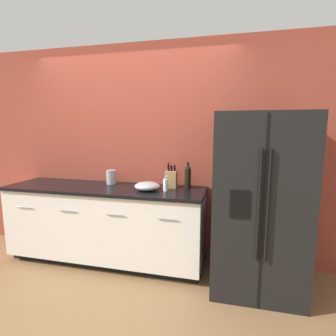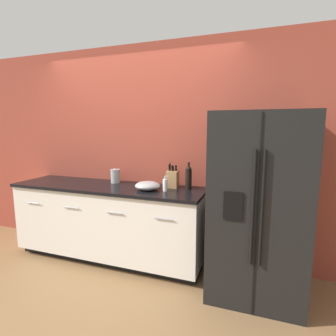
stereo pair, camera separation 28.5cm
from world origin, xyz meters
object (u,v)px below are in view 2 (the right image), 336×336
soap_dispenser (165,185)px  wine_bottle (189,177)px  steel_canister (115,176)px  mixing_bowl (148,186)px  knife_block (173,179)px  refrigerator (258,205)px

soap_dispenser → wine_bottle: bearing=39.0°
steel_canister → mixing_bowl: steel_canister is taller
knife_block → mixing_bowl: size_ratio=1.03×
wine_bottle → refrigerator: bearing=-16.3°
steel_canister → soap_dispenser: bearing=-16.0°
wine_bottle → steel_canister: bearing=177.7°
refrigerator → mixing_bowl: 1.17m
wine_bottle → mixing_bowl: (-0.42, -0.18, -0.09)m
knife_block → wine_bottle: (0.20, -0.02, 0.04)m
refrigerator → wine_bottle: 0.80m
refrigerator → knife_block: 0.98m
wine_bottle → mixing_bowl: size_ratio=1.09×
refrigerator → knife_block: size_ratio=6.08×
refrigerator → mixing_bowl: bearing=178.0°
steel_canister → mixing_bowl: bearing=-21.9°
knife_block → mixing_bowl: bearing=-139.2°
soap_dispenser → mixing_bowl: (-0.21, -0.00, -0.02)m
knife_block → steel_canister: 0.76m
refrigerator → soap_dispenser: refrigerator is taller
soap_dispenser → knife_block: bearing=84.2°
refrigerator → wine_bottle: refrigerator is taller
knife_block → mixing_bowl: (-0.23, -0.20, -0.06)m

